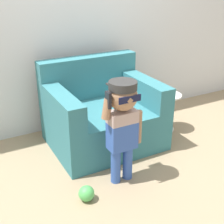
% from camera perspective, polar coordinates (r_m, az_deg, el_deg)
% --- Properties ---
extents(ground_plane, '(10.00, 10.00, 0.00)m').
position_cam_1_polar(ground_plane, '(3.39, -0.69, -5.76)').
color(ground_plane, '#998466').
extents(wall_back, '(10.00, 0.05, 2.60)m').
position_cam_1_polar(wall_back, '(3.55, -5.95, 17.75)').
color(wall_back, silver).
rests_on(wall_back, ground_plane).
extents(armchair, '(1.10, 0.90, 0.87)m').
position_cam_1_polar(armchair, '(3.29, -1.85, -0.60)').
color(armchair, teal).
rests_on(armchair, ground_plane).
extents(person_child, '(0.38, 0.28, 0.92)m').
position_cam_1_polar(person_child, '(2.54, 1.95, -0.92)').
color(person_child, '#3356AD').
rests_on(person_child, ground_plane).
extents(side_table, '(0.31, 0.31, 0.44)m').
position_cam_1_polar(side_table, '(3.61, 9.96, 0.62)').
color(side_table, white).
rests_on(side_table, ground_plane).
extents(toy_ball, '(0.13, 0.13, 0.13)m').
position_cam_1_polar(toy_ball, '(2.60, -4.70, -14.62)').
color(toy_ball, '#4CB256').
rests_on(toy_ball, ground_plane).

